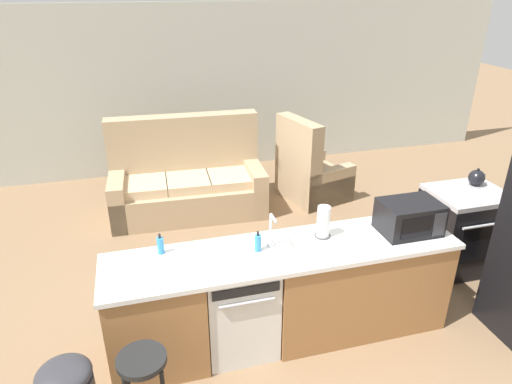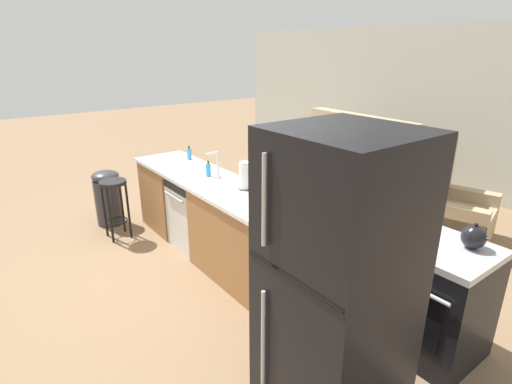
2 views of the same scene
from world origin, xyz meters
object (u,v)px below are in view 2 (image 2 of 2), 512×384
Objects in this scene: stove_range at (430,297)px; bar_stool at (115,197)px; dish_soap_bottle at (189,154)px; couch at (347,172)px; paper_towel_roll at (245,176)px; refrigerator at (336,292)px; dishwasher at (199,212)px; soap_bottle at (208,170)px; trash_bin at (108,197)px; armchair at (448,209)px; microwave at (285,200)px; kettle at (474,237)px.

stove_range is 3.62m from bar_stool.
bar_stool is at bearing -102.93° from dish_soap_bottle.
paper_towel_roll is at bearing -71.77° from couch.
refrigerator is at bearing -90.01° from stove_range.
paper_towel_roll is 0.14× the size of couch.
dish_soap_bottle is at bearing 159.83° from dishwasher.
dishwasher is 0.58m from soap_bottle.
refrigerator reaches higher than trash_bin.
armchair is at bearing 106.92° from refrigerator.
refrigerator reaches higher than dishwasher.
stove_range is 5.11× the size of dish_soap_bottle.
refrigerator is 3.91m from trash_bin.
stove_range is 2.52m from soap_bottle.
bar_stool is at bearing -151.95° from paper_towel_roll.
paper_towel_roll is 0.38× the size of bar_stool.
microwave is at bearing 153.02° from refrigerator.
stove_range is 3.43m from couch.
dishwasher is at bearing -171.57° from paper_towel_roll.
trash_bin is (-1.45, -0.71, -0.59)m from soap_bottle.
soap_bottle is 0.78m from dish_soap_bottle.
dish_soap_bottle is (-1.35, 0.10, -0.07)m from paper_towel_roll.
soap_bottle is at bearing -12.43° from dish_soap_bottle.
soap_bottle is at bearing -84.46° from couch.
microwave is 0.68× the size of trash_bin.
bar_stool is at bearing -177.13° from refrigerator.
armchair reaches higher than soap_bottle.
bar_stool is 0.36× the size of couch.
microwave is 2.44× the size of kettle.
bar_stool is 0.62× the size of armchair.
paper_towel_roll is at bearing -166.63° from stove_range.
dishwasher reaches higher than bar_stool.
microwave is at bearing -59.36° from couch.
microwave is (-1.08, -0.55, 0.59)m from stove_range.
microwave is (-1.08, 0.55, 0.10)m from refrigerator.
armchair is at bearing 70.68° from paper_towel_roll.
armchair is (2.43, 3.31, -0.19)m from bar_stool.
couch is at bearing 91.57° from dishwasher.
paper_towel_roll reaches higher than trash_bin.
refrigerator is at bearing -73.08° from armchair.
armchair is at bearing -3.42° from couch.
paper_towel_roll is 0.60m from soap_bottle.
bar_stool is (-3.39, -0.17, -0.40)m from refrigerator.
soap_bottle and dish_soap_bottle have the same top height.
refrigerator is 1.21m from microwave.
refrigerator is 2.53× the size of trash_bin.
dish_soap_bottle is (-3.18, 0.76, 0.04)m from refrigerator.
armchair is at bearing 53.67° from bar_stool.
paper_towel_roll is (-0.75, 0.12, -0.00)m from microwave.
paper_towel_roll is at bearing 159.98° from refrigerator.
refrigerator reaches higher than paper_towel_roll.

